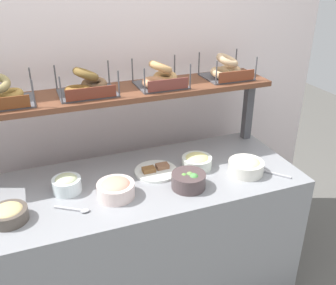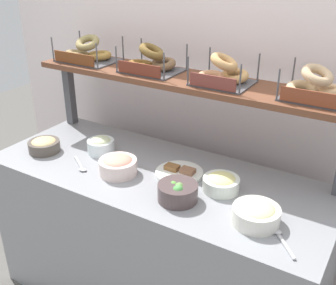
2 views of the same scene
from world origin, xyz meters
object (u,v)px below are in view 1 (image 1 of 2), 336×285
bowl_hummus (8,214)px  bagel_basket_sesame (161,77)px  bowl_egg_salad (197,161)px  bowl_scallion_spread (67,184)px  serving_spoon_near_plate (77,210)px  bowl_veggie_mix (189,180)px  bagel_basket_plain (227,70)px  bowl_lox_spread (116,188)px  bowl_potato_salad (246,166)px  bagel_basket_cinnamon_raisin (87,85)px  serving_plate_white (156,171)px  serving_spoon_by_edge (269,172)px

bowl_hummus → bagel_basket_sesame: size_ratio=0.63×
bowl_egg_salad → bowl_scallion_spread: (-0.73, 0.01, 0.01)m
bowl_scallion_spread → serving_spoon_near_plate: bearing=-83.8°
bowl_veggie_mix → bagel_basket_plain: 0.75m
bowl_egg_salad → bagel_basket_plain: (0.30, 0.25, 0.44)m
bowl_lox_spread → bowl_egg_salad: (0.51, 0.12, -0.01)m
bowl_egg_salad → serving_spoon_near_plate: bowl_egg_salad is taller
bowl_scallion_spread → serving_spoon_near_plate: size_ratio=0.93×
bowl_egg_salad → bagel_basket_plain: 0.59m
bowl_veggie_mix → bowl_egg_salad: 0.22m
bowl_hummus → bagel_basket_sesame: 1.06m
bowl_egg_salad → bowl_scallion_spread: bowl_scallion_spread is taller
bowl_potato_salad → bagel_basket_cinnamon_raisin: (-0.77, 0.41, 0.43)m
bagel_basket_plain → bowl_hummus: bearing=-163.3°
bowl_lox_spread → bagel_basket_sesame: bagel_basket_sesame is taller
bowl_veggie_mix → bowl_potato_salad: bearing=3.4°
bagel_basket_plain → serving_plate_white: bearing=-157.2°
bowl_lox_spread → serving_plate_white: (0.27, 0.15, -0.04)m
bowl_potato_salad → bowl_scallion_spread: bowl_scallion_spread is taller
bowl_scallion_spread → serving_plate_white: 0.49m
bowl_potato_salad → serving_plate_white: bowl_potato_salad is taller
bowl_lox_spread → serving_spoon_near_plate: size_ratio=1.20×
bowl_hummus → serving_plate_white: bearing=12.3°
bowl_potato_salad → bagel_basket_cinnamon_raisin: bearing=152.2°
bowl_potato_salad → bowl_egg_salad: 0.28m
bowl_veggie_mix → bowl_egg_salad: bowl_veggie_mix is taller
bowl_lox_spread → serving_spoon_by_edge: bearing=-5.6°
bowl_egg_salad → serving_plate_white: bowl_egg_salad is taller
serving_spoon_by_edge → serving_plate_white: bearing=158.1°
bowl_lox_spread → bowl_egg_salad: size_ratio=1.10×
bowl_lox_spread → serving_plate_white: bowl_lox_spread is taller
bowl_lox_spread → bowl_scallion_spread: bearing=148.7°
bowl_lox_spread → bagel_basket_plain: size_ratio=0.67×
bowl_lox_spread → bowl_veggie_mix: bearing=-8.1°
bowl_lox_spread → bagel_basket_sesame: size_ratio=0.69×
bowl_scallion_spread → bowl_potato_salad: bearing=-10.0°
bowl_hummus → serving_spoon_near_plate: size_ratio=1.08×
bowl_lox_spread → bowl_egg_salad: bearing=13.9°
bowl_veggie_mix → bowl_scallion_spread: bearing=162.4°
serving_spoon_by_edge → bowl_veggie_mix: bearing=176.3°
bowl_lox_spread → bowl_scallion_spread: bowl_lox_spread is taller
bowl_egg_salad → serving_spoon_near_plate: size_ratio=1.08×
bowl_scallion_spread → serving_spoon_near_plate: (0.02, -0.19, -0.04)m
bowl_veggie_mix → serving_spoon_near_plate: bowl_veggie_mix is taller
serving_plate_white → bowl_egg_salad: bearing=-6.6°
bowl_veggie_mix → serving_spoon_by_edge: (0.48, -0.03, -0.04)m
bowl_scallion_spread → bowl_veggie_mix: bearing=-17.6°
bagel_basket_plain → bagel_basket_sesame: bearing=-178.6°
bowl_hummus → serving_plate_white: bowl_hummus is taller
bowl_egg_salad → bowl_scallion_spread: bearing=179.1°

